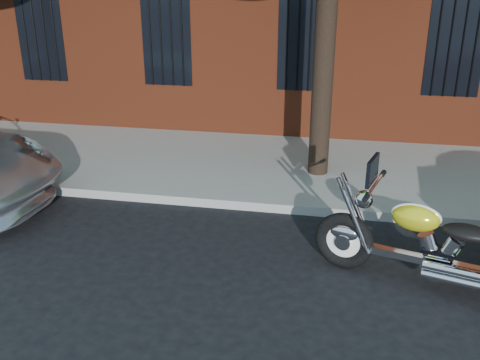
# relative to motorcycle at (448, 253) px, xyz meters

# --- Properties ---
(ground) EXTENTS (120.00, 120.00, 0.00)m
(ground) POSITION_rel_motorcycle_xyz_m (-2.19, 0.53, -0.52)
(ground) COLOR black
(ground) RESTS_ON ground
(curb) EXTENTS (40.00, 0.16, 0.15)m
(curb) POSITION_rel_motorcycle_xyz_m (-2.19, 1.91, -0.45)
(curb) COLOR gray
(curb) RESTS_ON ground
(sidewalk) EXTENTS (40.00, 3.60, 0.15)m
(sidewalk) POSITION_rel_motorcycle_xyz_m (-2.19, 3.79, -0.45)
(sidewalk) COLOR gray
(sidewalk) RESTS_ON ground
(motorcycle) EXTENTS (2.89, 1.41, 1.55)m
(motorcycle) POSITION_rel_motorcycle_xyz_m (0.00, 0.00, 0.00)
(motorcycle) COLOR black
(motorcycle) RESTS_ON ground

